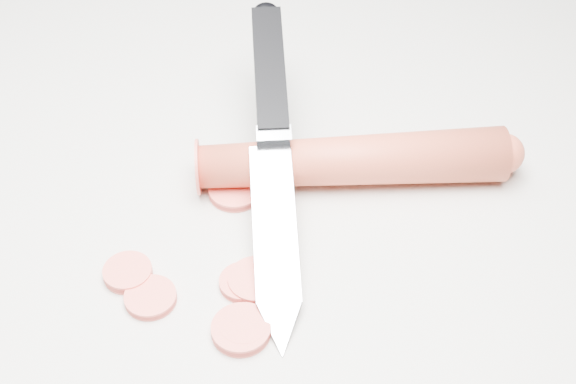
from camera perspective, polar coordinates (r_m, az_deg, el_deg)
The scene contains 10 objects.
ground at distance 0.55m, azimuth -2.49°, elevation -2.38°, with size 2.40×2.40×0.00m, color beige.
carrot at distance 0.56m, azimuth 4.59°, elevation 2.27°, with size 0.03×0.03×0.22m, color #CC4228.
carrot_slice_0 at distance 0.52m, azimuth -11.33°, elevation -5.64°, with size 0.03×0.03×0.01m, color #F15647.
carrot_slice_1 at distance 0.51m, azimuth -3.21°, elevation -6.44°, with size 0.03×0.03×0.01m, color #F15647.
carrot_slice_2 at distance 0.51m, azimuth -2.27°, elevation -6.33°, with size 0.04×0.04×0.01m, color #F15647.
carrot_slice_3 at distance 0.49m, azimuth -3.14°, elevation -9.48°, with size 0.03×0.03×0.01m, color #F15647.
carrot_slice_4 at distance 0.49m, azimuth -3.36°, elevation -9.76°, with size 0.04×0.04×0.01m, color #F15647.
carrot_slice_5 at distance 0.56m, azimuth -3.78°, elevation 0.08°, with size 0.04×0.04×0.01m, color #F15647.
carrot_slice_6 at distance 0.51m, azimuth -9.75°, elevation -7.41°, with size 0.03×0.03×0.01m, color #F15647.
kitchen_knife at distance 0.54m, azimuth -0.92°, elevation 2.72°, with size 0.19×0.23×0.08m, color #B5B7BC, non-canonical shape.
Camera 1 is at (0.23, -0.29, 0.40)m, focal length 50.00 mm.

